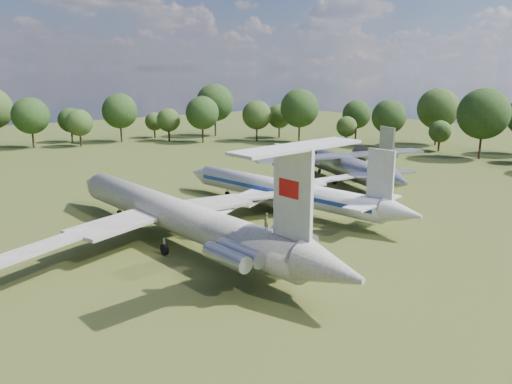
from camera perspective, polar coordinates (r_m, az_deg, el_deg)
ground at (r=56.74m, az=-10.46°, el=-6.86°), size 300.00×300.00×0.00m
il62_airliner at (r=58.59m, az=-8.97°, el=-3.36°), size 46.52×58.00×5.36m
tu104_jet at (r=72.06m, az=3.08°, el=-0.31°), size 40.73×49.64×4.44m
an12_transport at (r=90.76m, az=10.00°, el=2.62°), size 42.37×45.03×4.90m
person_on_il62 at (r=46.21m, az=1.15°, el=-3.36°), size 0.70×0.57×1.65m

